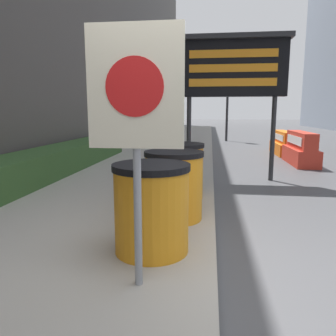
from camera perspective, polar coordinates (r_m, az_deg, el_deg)
name	(u,v)px	position (r m, az deg, el deg)	size (l,w,h in m)	color
ground_plane	(217,291)	(3.00, 8.47, -20.40)	(120.00, 120.00, 0.00)	#474749
hedge_strip	(66,157)	(8.11, -17.38, 1.85)	(0.90, 6.67, 0.56)	#335628
barrel_drum_foreground	(152,208)	(3.16, -2.89, -6.95)	(0.74, 0.74, 0.86)	orange
barrel_drum_middle	(174,185)	(4.11, 1.02, -2.99)	(0.74, 0.74, 0.86)	orange
barrel_drum_back	(180,171)	(5.09, 2.11, -0.49)	(0.74, 0.74, 0.86)	orange
warning_sign	(136,106)	(2.39, -5.68, 10.64)	(0.70, 0.08, 1.95)	gray
message_board	(232,69)	(7.39, 11.14, 16.57)	(2.40, 0.36, 3.08)	#28282B
jersey_barrier_red_striped	(301,150)	(10.21, 22.09, 2.94)	(0.62, 1.98, 0.93)	red
jersey_barrier_orange_near	(284,144)	(12.37, 19.49, 3.95)	(0.63, 2.00, 0.81)	orange
traffic_cone_near	(299,141)	(14.18, 21.78, 4.42)	(0.39, 0.39, 0.70)	black
traffic_cone_mid	(306,144)	(13.37, 22.90, 3.81)	(0.32, 0.32, 0.58)	black
traffic_cone_far	(298,142)	(13.24, 21.63, 4.28)	(0.44, 0.44, 0.78)	black
traffic_light_near_curb	(228,86)	(17.09, 10.40, 13.86)	(0.28, 0.44, 3.79)	#2D2D30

